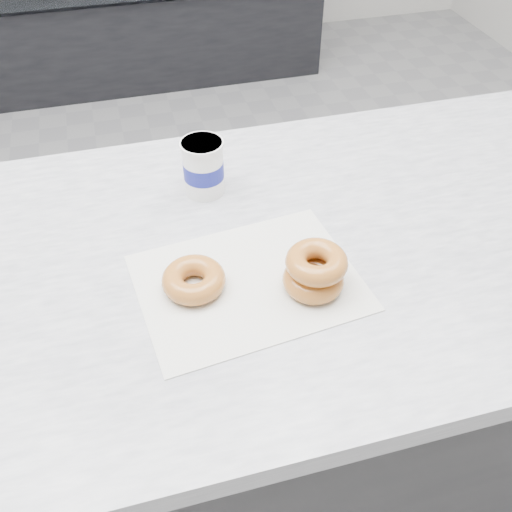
{
  "coord_description": "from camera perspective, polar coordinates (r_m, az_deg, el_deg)",
  "views": [
    {
      "loc": [
        -0.01,
        -1.28,
        1.54
      ],
      "look_at": [
        0.16,
        -0.67,
        0.95
      ],
      "focal_mm": 40.0,
      "sensor_mm": 36.0,
      "label": 1
    }
  ],
  "objects": [
    {
      "name": "donut_single",
      "position": [
        0.88,
        -6.25,
        -2.37
      ],
      "size": [
        0.12,
        0.12,
        0.03
      ],
      "primitive_type": "torus",
      "rotation": [
        0.0,
        0.0,
        -0.24
      ],
      "color": "#BA7033",
      "rests_on": "wax_paper"
    },
    {
      "name": "counter",
      "position": [
        1.29,
        -7.86,
        -15.49
      ],
      "size": [
        3.06,
        0.76,
        0.9
      ],
      "color": "#333335",
      "rests_on": "ground"
    },
    {
      "name": "wax_paper",
      "position": [
        0.9,
        -0.77,
        -2.64
      ],
      "size": [
        0.37,
        0.3,
        0.0
      ],
      "primitive_type": "cube",
      "rotation": [
        0.0,
        0.0,
        0.11
      ],
      "color": "silver",
      "rests_on": "counter"
    },
    {
      "name": "ground",
      "position": [
        2.01,
        -9.45,
        -7.93
      ],
      "size": [
        5.0,
        5.0,
        0.0
      ],
      "primitive_type": "plane",
      "color": "gray",
      "rests_on": "ground"
    },
    {
      "name": "coffee_cup",
      "position": [
        1.05,
        -5.29,
        8.88
      ],
      "size": [
        0.1,
        0.1,
        0.11
      ],
      "rotation": [
        0.0,
        0.0,
        -0.4
      ],
      "color": "white",
      "rests_on": "counter"
    },
    {
      "name": "donut_stack",
      "position": [
        0.87,
        5.91,
        -1.49
      ],
      "size": [
        0.1,
        0.1,
        0.07
      ],
      "color": "#BA7033",
      "rests_on": "wax_paper"
    }
  ]
}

